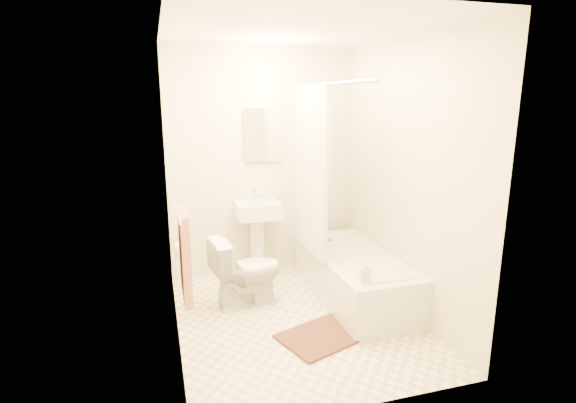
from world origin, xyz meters
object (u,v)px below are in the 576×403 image
object	(u,v)px
soap_bottle	(365,271)
toilet	(246,271)
bathtub	(353,276)
bath_mat	(321,336)
sink	(258,236)

from	to	relation	value
soap_bottle	toilet	bearing A→B (deg)	136.72
toilet	bathtub	size ratio (longest dim) A/B	0.42
bath_mat	soap_bottle	size ratio (longest dim) A/B	3.59
bathtub	soap_bottle	size ratio (longest dim) A/B	8.77
toilet	bath_mat	world-z (taller)	toilet
toilet	bath_mat	bearing A→B (deg)	-158.18
sink	bathtub	bearing A→B (deg)	-45.87
bath_mat	soap_bottle	xyz separation A→B (m)	(0.37, 0.00, 0.52)
soap_bottle	bath_mat	bearing A→B (deg)	-179.31
toilet	bath_mat	distance (m)	0.95
bathtub	toilet	bearing A→B (deg)	171.04
sink	bath_mat	distance (m)	1.49
sink	bathtub	size ratio (longest dim) A/B	0.57
toilet	sink	size ratio (longest dim) A/B	0.74
bathtub	bath_mat	world-z (taller)	bathtub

